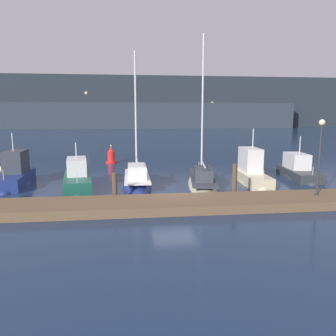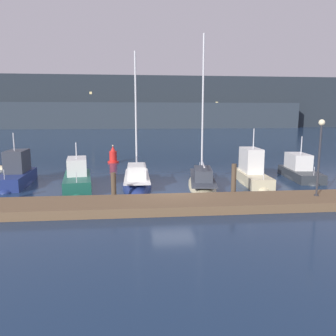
# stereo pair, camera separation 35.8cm
# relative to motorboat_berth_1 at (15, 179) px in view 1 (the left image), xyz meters

# --- Properties ---
(ground_plane) EXTENTS (400.00, 400.00, 0.00)m
(ground_plane) POSITION_rel_motorboat_berth_1_xyz_m (10.23, -4.25, -0.46)
(ground_plane) COLOR #192D4C
(dock) EXTENTS (29.19, 2.80, 0.45)m
(dock) POSITION_rel_motorboat_berth_1_xyz_m (10.23, -6.67, -0.23)
(dock) COLOR brown
(dock) RESTS_ON ground
(mooring_pile_1) EXTENTS (0.28, 0.28, 1.61)m
(mooring_pile_1) POSITION_rel_motorboat_berth_1_xyz_m (6.86, -5.02, 0.35)
(mooring_pile_1) COLOR #4C3D2D
(mooring_pile_1) RESTS_ON ground
(mooring_pile_2) EXTENTS (0.28, 0.28, 1.99)m
(mooring_pile_2) POSITION_rel_motorboat_berth_1_xyz_m (13.60, -5.02, 0.54)
(mooring_pile_2) COLOR #4C3D2D
(mooring_pile_2) RESTS_ON ground
(motorboat_berth_1) EXTENTS (2.06, 5.42, 4.06)m
(motorboat_berth_1) POSITION_rel_motorboat_berth_1_xyz_m (0.00, 0.00, 0.00)
(motorboat_berth_1) COLOR navy
(motorboat_berth_1) RESTS_ON ground
(motorboat_berth_2) EXTENTS (2.57, 5.70, 3.63)m
(motorboat_berth_2) POSITION_rel_motorboat_berth_1_xyz_m (4.34, -1.68, -0.12)
(motorboat_berth_2) COLOR #195647
(motorboat_berth_2) RESTS_ON ground
(sailboat_berth_3) EXTENTS (1.92, 6.64, 9.48)m
(sailboat_berth_3) POSITION_rel_motorboat_berth_1_xyz_m (8.15, -1.22, -0.29)
(sailboat_berth_3) COLOR navy
(sailboat_berth_3) RESTS_ON ground
(sailboat_berth_4) EXTENTS (3.03, 8.18, 10.53)m
(sailboat_berth_4) POSITION_rel_motorboat_berth_1_xyz_m (12.53, -1.43, -0.30)
(sailboat_berth_4) COLOR beige
(sailboat_berth_4) RESTS_ON ground
(motorboat_berth_5) EXTENTS (1.97, 5.56, 4.28)m
(motorboat_berth_5) POSITION_rel_motorboat_berth_1_xyz_m (16.17, -0.96, 0.03)
(motorboat_berth_5) COLOR beige
(motorboat_berth_5) RESTS_ON ground
(motorboat_berth_6) EXTENTS (2.51, 5.71, 3.68)m
(motorboat_berth_6) POSITION_rel_motorboat_berth_1_xyz_m (20.33, 0.31, -0.15)
(motorboat_berth_6) COLOR #2D3338
(motorboat_berth_6) RESTS_ON ground
(channel_buoy) EXTENTS (1.08, 1.08, 1.78)m
(channel_buoy) POSITION_rel_motorboat_berth_1_xyz_m (5.88, 9.69, 0.19)
(channel_buoy) COLOR red
(channel_buoy) RESTS_ON ground
(dock_lamppost) EXTENTS (0.32, 0.32, 4.05)m
(dock_lamppost) POSITION_rel_motorboat_berth_1_xyz_m (17.68, -6.59, 2.70)
(dock_lamppost) COLOR #2D2D33
(dock_lamppost) RESTS_ON dock
(hillside_backdrop) EXTENTS (240.00, 23.00, 17.83)m
(hillside_backdrop) POSITION_rel_motorboat_berth_1_xyz_m (7.43, 98.57, 7.75)
(hillside_backdrop) COLOR #232B33
(hillside_backdrop) RESTS_ON ground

